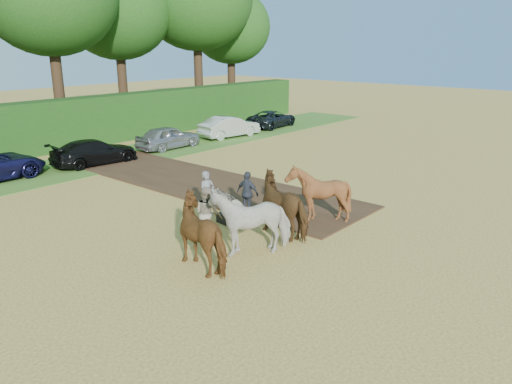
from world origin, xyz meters
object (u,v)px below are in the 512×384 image
spectator_near (207,213)px  plough_team (267,211)px  spectator_far (248,193)px  parked_cars (100,149)px

spectator_near → plough_team: plough_team is taller
spectator_far → parked_cars: size_ratio=0.05×
spectator_near → parked_cars: size_ratio=0.05×
spectator_far → parked_cars: bearing=-11.0°
spectator_near → plough_team: 2.00m
plough_team → parked_cars: bearing=78.5°
spectator_far → parked_cars: 12.00m
spectator_near → spectator_far: size_ratio=1.08×
spectator_near → parked_cars: spectator_near is taller
spectator_near → spectator_far: 2.79m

